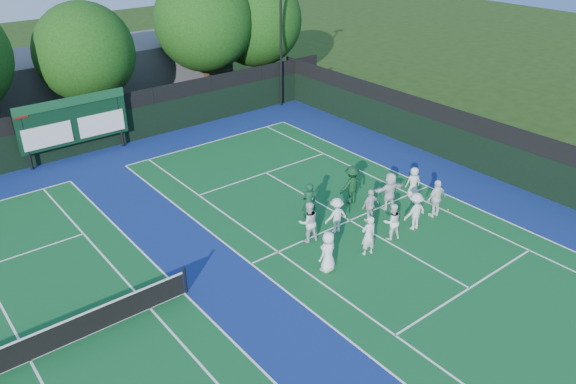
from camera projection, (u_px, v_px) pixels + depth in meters
ground at (366, 230)px, 24.72m from camera, size 120.00×120.00×0.00m
court_apron at (240, 269)px, 22.10m from camera, size 34.00×32.00×0.01m
near_court at (350, 220)px, 25.41m from camera, size 11.05×23.85×0.01m
left_court at (30, 361)px, 17.68m from camera, size 11.05×23.85×0.01m
back_fence at (91, 129)px, 31.88m from camera, size 34.00×0.08×3.00m
divider_fence_right at (473, 145)px, 29.76m from camera, size 0.08×32.00×3.00m
scoreboard at (73, 121)px, 30.65m from camera, size 6.00×0.21×3.55m
clubhouse at (102, 75)px, 39.35m from camera, size 18.00×6.00×4.00m
light_pole_right at (281, 13)px, 36.85m from camera, size 1.20×0.30×10.12m
tennis_net at (27, 349)px, 17.46m from camera, size 11.30×0.10×1.10m
tree_c at (87, 54)px, 33.78m from camera, size 5.96×5.96×7.79m
tree_d at (205, 24)px, 38.00m from camera, size 6.71×6.71×9.01m
tree_e at (257, 22)px, 40.55m from camera, size 6.66×6.66×8.60m
tennis_ball_2 at (448, 210)px, 26.26m from camera, size 0.07×0.07×0.07m
tennis_ball_3 at (314, 231)px, 24.59m from camera, size 0.07×0.07×0.07m
tennis_ball_4 at (351, 195)px, 27.57m from camera, size 0.07×0.07×0.07m
tennis_ball_5 at (386, 205)px, 26.62m from camera, size 0.07×0.07×0.07m
player_front_0 at (328, 252)px, 21.64m from camera, size 0.93×0.70×1.71m
player_front_1 at (369, 235)px, 22.64m from camera, size 0.72×0.55×1.77m
player_front_2 at (392, 221)px, 23.73m from camera, size 0.96×0.85×1.66m
player_front_3 at (415, 211)px, 24.43m from camera, size 1.19×0.77×1.74m
player_front_4 at (436, 198)px, 25.39m from camera, size 1.11×0.56×1.83m
player_back_0 at (308, 222)px, 23.52m from camera, size 1.05×0.91×1.83m
player_back_1 at (336, 215)px, 24.20m from camera, size 1.15×0.79×1.63m
player_back_2 at (370, 206)px, 25.01m from camera, size 0.97×0.48×1.60m
player_back_3 at (390, 191)px, 26.04m from camera, size 1.78×0.91×1.83m
player_back_4 at (413, 182)px, 27.17m from camera, size 0.88×0.74×1.54m
coach_left at (309, 203)px, 24.95m from camera, size 0.79×0.64×1.89m
coach_right at (352, 185)px, 26.50m from camera, size 1.32×0.88×1.90m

